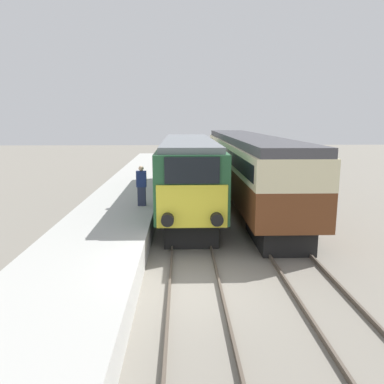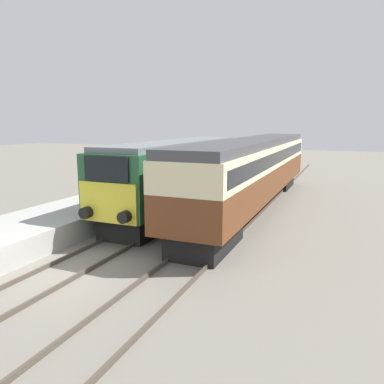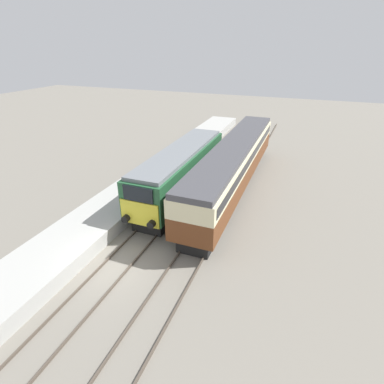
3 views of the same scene
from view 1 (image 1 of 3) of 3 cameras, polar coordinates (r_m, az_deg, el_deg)
ground_plane at (r=10.92m, az=0.47°, el=-14.72°), size 120.00×120.00×0.00m
platform_left at (r=18.57m, az=-10.73°, el=-2.52°), size 3.50×50.00×0.90m
rails_near_track at (r=15.55m, az=-0.24°, el=-6.45°), size 1.51×60.00×0.14m
rails_far_track at (r=16.00m, az=12.10°, el=-6.20°), size 1.50×60.00×0.14m
locomotive at (r=18.95m, az=-0.55°, el=2.98°), size 2.70×12.64×3.77m
passenger_carriage at (r=21.92m, az=8.25°, el=4.65°), size 2.75×19.33×3.84m
person_on_platform at (r=16.91m, az=-7.70°, el=0.95°), size 0.44×0.26×1.81m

